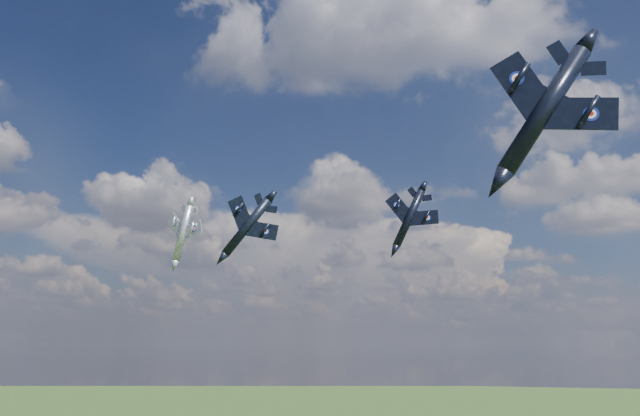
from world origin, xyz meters
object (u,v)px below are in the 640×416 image
(jet_right_navy, at_px, (544,111))
(jet_high_navy, at_px, (409,218))
(jet_lead_navy, at_px, (247,227))
(jet_left_silver, at_px, (183,233))

(jet_right_navy, height_order, jet_high_navy, jet_right_navy)
(jet_lead_navy, relative_size, jet_right_navy, 0.80)
(jet_right_navy, bearing_deg, jet_high_navy, 111.56)
(jet_lead_navy, bearing_deg, jet_right_navy, -40.61)
(jet_left_silver, bearing_deg, jet_lead_navy, -11.03)
(jet_high_navy, bearing_deg, jet_lead_navy, -148.71)
(jet_lead_navy, relative_size, jet_high_navy, 1.03)
(jet_right_navy, xyz_separation_m, jet_left_silver, (-51.51, 37.34, -1.46))
(jet_lead_navy, relative_size, jet_left_silver, 1.06)
(jet_right_navy, xyz_separation_m, jet_high_navy, (-16.02, 41.41, -0.08))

